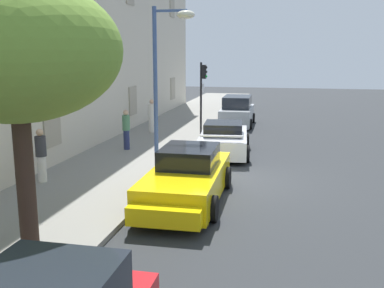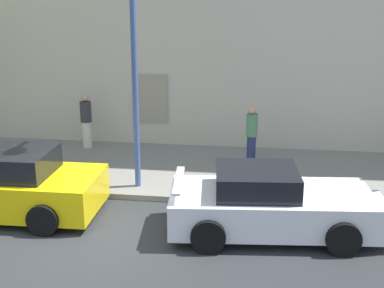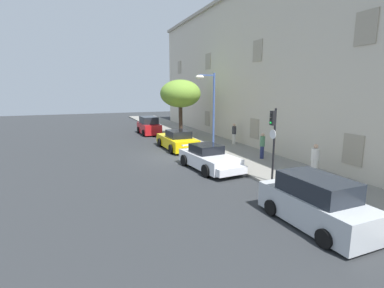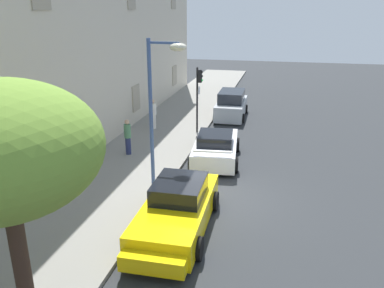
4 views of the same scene
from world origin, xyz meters
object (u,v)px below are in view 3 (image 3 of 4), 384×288
Objects in this scene: sportscar_yellow_flank at (210,159)px; traffic_light at (273,132)px; street_lamp at (208,98)px; pedestrian_bystander at (234,133)px; pedestrian_admiring at (262,145)px; hatchback_parked at (149,126)px; hatchback_distant at (315,203)px; tree_near_kerb at (180,94)px; pedestrian_strolling at (315,160)px; sportscar_red_lead at (176,141)px.

sportscar_yellow_flank is 4.24m from traffic_light.
street_lamp is 5.08m from pedestrian_bystander.
hatchback_parked is at bearing -163.61° from pedestrian_admiring.
street_lamp reaches higher than pedestrian_admiring.
street_lamp is (-10.80, 1.12, 3.15)m from hatchback_distant.
pedestrian_strolling is (14.31, 2.04, -3.13)m from tree_near_kerb.
pedestrian_bystander reaches higher than pedestrian_strolling.
street_lamp reaches higher than hatchback_parked.
tree_near_kerb is (-18.21, 1.82, 3.34)m from hatchback_distant.
street_lamp is 3.26× the size of pedestrian_strolling.
traffic_light reaches higher than sportscar_red_lead.
traffic_light is at bearing -2.28° from tree_near_kerb.
pedestrian_strolling is (17.86, 4.22, 0.16)m from hatchback_parked.
street_lamp is at bearing -158.32° from pedestrian_strolling.
sportscar_red_lead is 10.05m from traffic_light.
pedestrian_strolling is at bearing 2.62° from pedestrian_admiring.
street_lamp is 3.27× the size of pedestrian_admiring.
tree_near_kerb is (3.56, 2.18, 3.28)m from hatchback_parked.
hatchback_parked reaches higher than hatchback_distant.
sportscar_yellow_flank is 0.88× the size of tree_near_kerb.
hatchback_distant reaches higher than sportscar_yellow_flank.
sportscar_red_lead is 4.78m from pedestrian_bystander.
hatchback_distant is 18.60m from tree_near_kerb.
street_lamp is at bearing 7.67° from hatchback_parked.
traffic_light is 2.10× the size of pedestrian_bystander.
traffic_light is at bearing 24.37° from sportscar_yellow_flank.
traffic_light reaches higher than pedestrian_strolling.
pedestrian_admiring reaches higher than hatchback_distant.
hatchback_parked is at bearing -172.33° from street_lamp.
hatchback_parked is at bearing -179.79° from sportscar_yellow_flank.
tree_near_kerb reaches higher than traffic_light.
pedestrian_bystander is at bearing 169.94° from pedestrian_admiring.
pedestrian_bystander reaches higher than sportscar_red_lead.
hatchback_parked is 2.37× the size of pedestrian_admiring.
sportscar_red_lead is at bearing -157.77° from pedestrian_strolling.
tree_near_kerb is at bearing 174.60° from street_lamp.
hatchback_distant is at bearing 0.95° from hatchback_parked.
street_lamp is 3.25× the size of pedestrian_bystander.
pedestrian_admiring reaches higher than hatchback_parked.
tree_near_kerb reaches higher than pedestrian_strolling.
hatchback_distant is (21.77, 0.36, -0.06)m from hatchback_parked.
traffic_light is 2.10× the size of pedestrian_strolling.
tree_near_kerb reaches higher than sportscar_yellow_flank.
sportscar_red_lead is 6.00m from tree_near_kerb.
street_lamp is at bearing 23.50° from sportscar_red_lead.
hatchback_distant is 11.31m from street_lamp.
street_lamp is (-3.39, 1.43, 3.31)m from sportscar_yellow_flank.
pedestrian_admiring is at bearing 43.05° from street_lamp.
hatchback_distant is at bearing -5.70° from tree_near_kerb.
pedestrian_strolling reaches higher than sportscar_red_lead.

